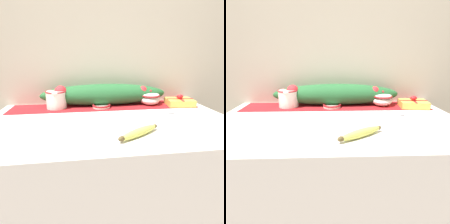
{
  "view_description": "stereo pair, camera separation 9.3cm",
  "coord_description": "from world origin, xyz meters",
  "views": [
    {
      "loc": [
        -0.13,
        -0.92,
        1.18
      ],
      "look_at": [
        -0.0,
        -0.04,
        0.92
      ],
      "focal_mm": 32.0,
      "sensor_mm": 36.0,
      "label": 1
    },
    {
      "loc": [
        -0.04,
        -0.93,
        1.18
      ],
      "look_at": [
        -0.0,
        -0.04,
        0.92
      ],
      "focal_mm": 32.0,
      "sensor_mm": 36.0,
      "label": 2
    }
  ],
  "objects": [
    {
      "name": "back_wall",
      "position": [
        0.0,
        0.39,
        1.2
      ],
      "size": [
        2.0,
        0.04,
        2.4
      ],
      "primitive_type": "cube",
      "color": "#B7AD99",
      "rests_on": "ground_plane"
    },
    {
      "name": "small_dish",
      "position": [
        -0.03,
        0.23,
        0.88
      ],
      "size": [
        0.11,
        0.11,
        0.02
      ],
      "color": "white",
      "rests_on": "countertop"
    },
    {
      "name": "sugar_bowl",
      "position": [
        0.28,
        0.26,
        0.91
      ],
      "size": [
        0.12,
        0.12,
        0.09
      ],
      "color": "white",
      "rests_on": "countertop"
    },
    {
      "name": "banana",
      "position": [
        0.08,
        -0.22,
        0.89
      ],
      "size": [
        0.2,
        0.14,
        0.03
      ],
      "rotation": [
        0.0,
        0.0,
        0.58
      ],
      "color": "#CCD156",
      "rests_on": "countertop"
    },
    {
      "name": "spoon",
      "position": [
        0.33,
        0.06,
        0.87
      ],
      "size": [
        0.15,
        0.09,
        0.01
      ],
      "rotation": [
        0.0,
        0.0,
        -0.47
      ],
      "color": "#B7B7BC",
      "rests_on": "countertop"
    },
    {
      "name": "gift_box",
      "position": [
        0.46,
        0.22,
        0.89
      ],
      "size": [
        0.17,
        0.15,
        0.07
      ],
      "rotation": [
        0.0,
        0.0,
        -0.11
      ],
      "color": "gold",
      "rests_on": "countertop"
    },
    {
      "name": "cream_pitcher",
      "position": [
        -0.29,
        0.26,
        0.93
      ],
      "size": [
        0.12,
        0.14,
        0.11
      ],
      "color": "white",
      "rests_on": "countertop"
    },
    {
      "name": "poinsettia_garland",
      "position": [
        -0.01,
        0.29,
        0.94
      ],
      "size": [
        0.78,
        0.14,
        0.13
      ],
      "color": "#235B2D",
      "rests_on": "countertop"
    },
    {
      "name": "countertop",
      "position": [
        0.0,
        0.0,
        0.43
      ],
      "size": [
        1.2,
        0.74,
        0.87
      ],
      "primitive_type": "cube",
      "color": "silver",
      "rests_on": "ground_plane"
    },
    {
      "name": "table_runner",
      "position": [
        0.0,
        0.26,
        0.87
      ],
      "size": [
        1.11,
        0.2,
        0.0
      ],
      "primitive_type": "cube",
      "color": "#A8191E",
      "rests_on": "countertop"
    }
  ]
}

